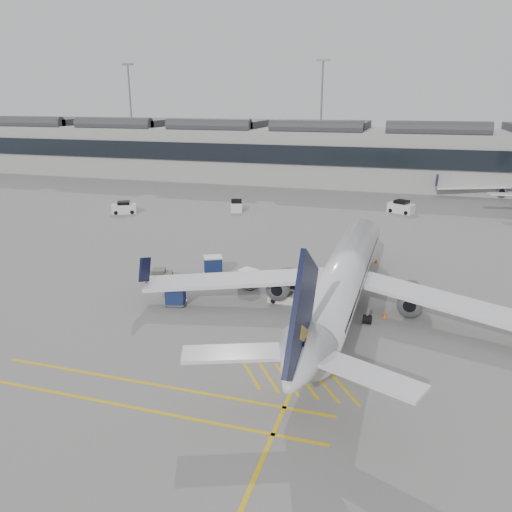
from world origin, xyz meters
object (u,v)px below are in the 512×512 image
(ramp_agent_b, at_px, (297,281))
(baggage_cart_a, at_px, (307,282))
(ramp_agent_a, at_px, (312,283))
(airliner_main, at_px, (342,279))
(pushback_tug, at_px, (159,277))
(belt_loader, at_px, (290,296))

(ramp_agent_b, bearing_deg, baggage_cart_a, 139.95)
(ramp_agent_b, bearing_deg, ramp_agent_a, 149.71)
(airliner_main, xyz_separation_m, pushback_tug, (-17.52, 1.70, -2.24))
(pushback_tug, bearing_deg, ramp_agent_b, -11.55)
(baggage_cart_a, bearing_deg, ramp_agent_a, 28.16)
(ramp_agent_b, xyz_separation_m, pushback_tug, (-12.99, -1.96, -0.26))
(belt_loader, relative_size, pushback_tug, 1.62)
(baggage_cart_a, distance_m, ramp_agent_b, 0.99)
(ramp_agent_a, relative_size, pushback_tug, 0.61)
(airliner_main, xyz_separation_m, baggage_cart_a, (-3.59, 3.41, -1.86))
(ramp_agent_a, bearing_deg, belt_loader, -148.34)
(airliner_main, distance_m, ramp_agent_a, 5.12)
(belt_loader, distance_m, ramp_agent_b, 2.88)
(airliner_main, relative_size, belt_loader, 7.93)
(belt_loader, bearing_deg, baggage_cart_a, 70.00)
(ramp_agent_b, bearing_deg, belt_loader, 64.64)
(airliner_main, bearing_deg, baggage_cart_a, 137.65)
(ramp_agent_a, bearing_deg, airliner_main, -79.85)
(belt_loader, xyz_separation_m, ramp_agent_b, (-0.01, 2.86, 0.32))
(ramp_agent_a, bearing_deg, ramp_agent_b, 144.14)
(ramp_agent_b, distance_m, pushback_tug, 13.13)
(ramp_agent_a, bearing_deg, pushback_tug, 156.06)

